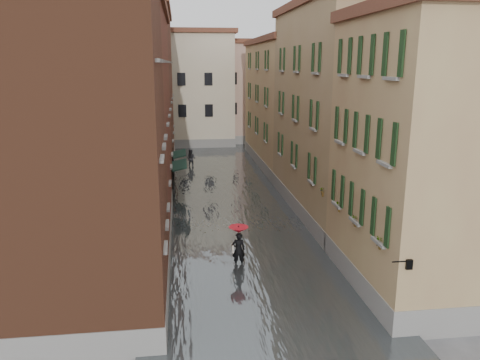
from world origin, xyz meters
TOP-DOWN VIEW (x-y plane):
  - ground at (0.00, 0.00)m, footprint 120.00×120.00m
  - floodwater at (0.00, 13.00)m, footprint 10.00×60.00m
  - building_left_near at (-7.00, -2.00)m, footprint 6.00×8.00m
  - building_left_mid at (-7.00, 9.00)m, footprint 6.00×14.00m
  - building_left_far at (-7.00, 24.00)m, footprint 6.00×16.00m
  - building_right_near at (7.00, -2.00)m, footprint 6.00×8.00m
  - building_right_mid at (7.00, 9.00)m, footprint 6.00×14.00m
  - building_right_far at (7.00, 24.00)m, footprint 6.00×16.00m
  - building_end_cream at (-3.00, 38.00)m, footprint 12.00×9.00m
  - building_end_pink at (6.00, 40.00)m, footprint 10.00×9.00m
  - awning_near at (-3.48, 13.41)m, footprint 1.09×3.38m
  - awning_far at (-3.49, 17.76)m, footprint 1.09×3.01m
  - wall_lantern at (4.33, -6.00)m, footprint 0.71×0.22m
  - window_planters at (4.12, -0.84)m, footprint 0.59×8.03m
  - pedestrian_main at (-0.66, 1.05)m, footprint 0.98×0.98m
  - pedestrian_far at (-2.36, 23.75)m, footprint 1.06×0.96m

SIDE VIEW (x-z plane):
  - ground at x=0.00m, z-range 0.00..0.00m
  - floodwater at x=0.00m, z-range 0.00..0.20m
  - pedestrian_far at x=-2.36m, z-range 0.00..1.80m
  - pedestrian_main at x=-0.66m, z-range 0.22..2.28m
  - awning_far at x=-3.49m, z-range 1.07..3.87m
  - awning_near at x=-3.48m, z-range 1.08..3.88m
  - wall_lantern at x=4.33m, z-range 2.83..3.18m
  - window_planters at x=4.12m, z-range 3.09..3.93m
  - building_right_near at x=7.00m, z-range 0.00..11.50m
  - building_right_far at x=7.00m, z-range 0.00..11.50m
  - building_end_pink at x=6.00m, z-range 0.00..12.00m
  - building_left_mid at x=-7.00m, z-range 0.00..12.50m
  - building_left_near at x=-7.00m, z-range 0.00..13.00m
  - building_right_mid at x=7.00m, z-range 0.00..13.00m
  - building_end_cream at x=-3.00m, z-range 0.00..13.00m
  - building_left_far at x=-7.00m, z-range 0.00..14.00m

